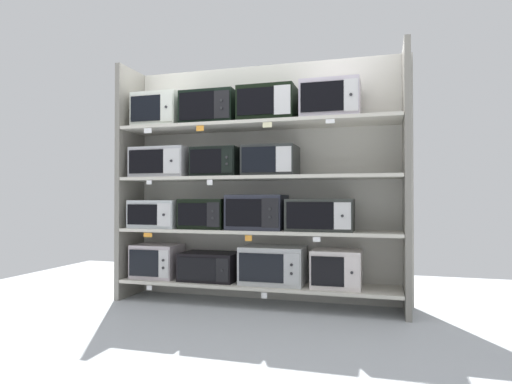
{
  "coord_description": "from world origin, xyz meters",
  "views": [
    {
      "loc": [
        1.11,
        -3.87,
        0.97
      ],
      "look_at": [
        0.0,
        0.0,
        1.03
      ],
      "focal_mm": 30.75,
      "sensor_mm": 36.0,
      "label": 1
    }
  ],
  "objects": [
    {
      "name": "price_tag_7",
      "position": [
        -0.98,
        -0.24,
        1.6
      ],
      "size": [
        0.08,
        0.0,
        0.05
      ],
      "primitive_type": "cube",
      "color": "white"
    },
    {
      "name": "microwave_4",
      "position": [
        -0.98,
        -0.0,
        0.82
      ],
      "size": [
        0.48,
        0.44,
        0.27
      ],
      "color": "#B7BEC0",
      "rests_on": "shelf_1"
    },
    {
      "name": "shelf_2",
      "position": [
        0.0,
        0.0,
        1.16
      ],
      "size": [
        2.57,
        0.46,
        0.03
      ],
      "primitive_type": "cube",
      "color": "beige"
    },
    {
      "name": "price_tag_9",
      "position": [
        0.17,
        -0.24,
        1.6
      ],
      "size": [
        0.08,
        0.0,
        0.05
      ],
      "primitive_type": "cube",
      "color": "beige"
    },
    {
      "name": "microwave_10",
      "position": [
        0.14,
        -0.0,
        1.31
      ],
      "size": [
        0.47,
        0.38,
        0.27
      ],
      "color": "#2A2D2D",
      "rests_on": "shelf_2"
    },
    {
      "name": "price_tag_0",
      "position": [
        -0.96,
        -0.24,
        0.14
      ],
      "size": [
        0.05,
        0.0,
        0.04
      ],
      "primitive_type": "cube",
      "color": "white"
    },
    {
      "name": "microwave_2",
      "position": [
        0.16,
        -0.0,
        0.37
      ],
      "size": [
        0.57,
        0.39,
        0.34
      ],
      "color": "#B5B8B9",
      "rests_on": "shelf_0"
    },
    {
      "name": "price_tag_6",
      "position": [
        -0.36,
        -0.24,
        1.11
      ],
      "size": [
        0.05,
        0.0,
        0.05
      ],
      "primitive_type": "cube",
      "color": "white"
    },
    {
      "name": "microwave_12",
      "position": [
        -0.44,
        -0.0,
        1.82
      ],
      "size": [
        0.52,
        0.38,
        0.31
      ],
      "color": "black",
      "rests_on": "shelf_3"
    },
    {
      "name": "upright_right",
      "position": [
        1.31,
        0.0,
        1.13
      ],
      "size": [
        0.05,
        0.46,
        2.27
      ],
      "primitive_type": "cube",
      "color": "gray",
      "rests_on": "ground"
    },
    {
      "name": "microwave_11",
      "position": [
        -0.99,
        -0.0,
        1.83
      ],
      "size": [
        0.47,
        0.34,
        0.33
      ],
      "color": "silver",
      "rests_on": "shelf_3"
    },
    {
      "name": "price_tag_5",
      "position": [
        -0.97,
        -0.24,
        1.12
      ],
      "size": [
        0.05,
        0.0,
        0.04
      ],
      "primitive_type": "cube",
      "color": "white"
    },
    {
      "name": "microwave_9",
      "position": [
        -0.38,
        -0.0,
        1.31
      ],
      "size": [
        0.44,
        0.35,
        0.27
      ],
      "color": "black",
      "rests_on": "shelf_2"
    },
    {
      "name": "ground",
      "position": [
        0.0,
        -1.0,
        -0.01
      ],
      "size": [
        6.57,
        6.0,
        0.02
      ],
      "primitive_type": "cube",
      "color": "#B2B7BC"
    },
    {
      "name": "price_tag_3",
      "position": [
        0.0,
        -0.24,
        0.63
      ],
      "size": [
        0.06,
        0.0,
        0.05
      ],
      "primitive_type": "cube",
      "color": "orange"
    },
    {
      "name": "shelf_3",
      "position": [
        0.0,
        0.0,
        1.64
      ],
      "size": [
        2.57,
        0.46,
        0.03
      ],
      "primitive_type": "cube",
      "color": "beige"
    },
    {
      "name": "microwave_6",
      "position": [
        0.01,
        -0.0,
        0.84
      ],
      "size": [
        0.51,
        0.41,
        0.32
      ],
      "color": "#272935",
      "rests_on": "shelf_1"
    },
    {
      "name": "microwave_8",
      "position": [
        -0.94,
        -0.0,
        1.32
      ],
      "size": [
        0.56,
        0.4,
        0.29
      ],
      "color": "#B0B0B5",
      "rests_on": "shelf_2"
    },
    {
      "name": "upright_left",
      "position": [
        -1.31,
        0.0,
        1.13
      ],
      "size": [
        0.05,
        0.46,
        2.27
      ],
      "primitive_type": "cube",
      "color": "gray",
      "rests_on": "ground"
    },
    {
      "name": "price_tag_2",
      "position": [
        -0.98,
        -0.24,
        0.63
      ],
      "size": [
        0.09,
        0.0,
        0.04
      ],
      "primitive_type": "cube",
      "color": "orange"
    },
    {
      "name": "price_tag_4",
      "position": [
        0.59,
        -0.24,
        0.63
      ],
      "size": [
        0.06,
        0.0,
        0.04
      ],
      "primitive_type": "cube",
      "color": "white"
    },
    {
      "name": "shelf_1",
      "position": [
        0.0,
        0.0,
        0.67
      ],
      "size": [
        2.57,
        0.46,
        0.03
      ],
      "primitive_type": "cube",
      "color": "beige"
    },
    {
      "name": "microwave_14",
      "position": [
        0.68,
        -0.0,
        1.83
      ],
      "size": [
        0.51,
        0.38,
        0.33
      ],
      "color": "#BDB3C1",
      "rests_on": "shelf_3"
    },
    {
      "name": "microwave_3",
      "position": [
        0.73,
        -0.0,
        0.36
      ],
      "size": [
        0.42,
        0.36,
        0.32
      ],
      "color": "silver",
      "rests_on": "shelf_0"
    },
    {
      "name": "microwave_0",
      "position": [
        -1.0,
        -0.0,
        0.36
      ],
      "size": [
        0.44,
        0.36,
        0.32
      ],
      "color": "#BFB2B8",
      "rests_on": "shelf_0"
    },
    {
      "name": "price_tag_10",
      "position": [
        0.7,
        -0.24,
        1.61
      ],
      "size": [
        0.08,
        0.0,
        0.04
      ],
      "primitive_type": "cube",
      "color": "white"
    },
    {
      "name": "microwave_7",
      "position": [
        0.59,
        -0.0,
        0.83
      ],
      "size": [
        0.58,
        0.38,
        0.28
      ],
      "color": "#2D312E",
      "rests_on": "shelf_1"
    },
    {
      "name": "shelf_0",
      "position": [
        0.0,
        0.0,
        0.18
      ],
      "size": [
        2.57,
        0.46,
        0.03
      ],
      "primitive_type": "cube",
      "color": "beige",
      "rests_on": "ground"
    },
    {
      "name": "price_tag_1",
      "position": [
        0.14,
        -0.24,
        0.14
      ],
      "size": [
        0.05,
        0.0,
        0.05
      ],
      "primitive_type": "cube",
      "color": "white"
    },
    {
      "name": "microwave_5",
      "position": [
        -0.49,
        -0.0,
        0.82
      ],
      "size": [
        0.43,
        0.39,
        0.28
      ],
      "color": "black",
      "rests_on": "shelf_1"
    },
    {
      "name": "microwave_13",
      "position": [
        0.12,
        -0.0,
        1.82
      ],
      "size": [
        0.51,
        0.43,
        0.31
      ],
      "color": "black",
      "rests_on": "shelf_3"
    },
    {
      "name": "back_panel",
      "position": [
        0.0,
        0.25,
        1.13
      ],
      "size": [
        2.77,
        0.04,
        2.27
      ],
      "primitive_type": "cube",
      "color": "beige",
      "rests_on": "ground"
    },
    {
      "name": "price_tag_8",
      "position": [
        -0.46,
        -0.24,
        1.6
      ],
      "size": [
        0.07,
        0.0,
        0.05
      ],
      "primitive_type": "cube",
      "color": "orange"
    },
    {
      "name": "microwave_1",
      "position": [
        -0.45,
        -0.0,
        0.33
      ],
      "size": [
        0.53,
        0.37,
        0.26
      ],
      "color": "black",
      "rests_on": "shelf_0"
    }
  ]
}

